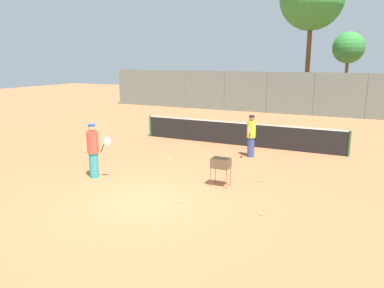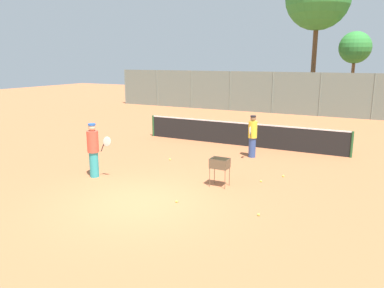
% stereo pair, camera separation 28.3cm
% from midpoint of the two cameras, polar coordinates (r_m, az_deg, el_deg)
% --- Properties ---
extents(ground_plane, '(80.00, 80.00, 0.00)m').
position_cam_midpoint_polar(ground_plane, '(10.47, -8.47, -8.87)').
color(ground_plane, '#B7663D').
extents(tennis_net, '(9.51, 0.10, 1.07)m').
position_cam_midpoint_polar(tennis_net, '(17.14, 6.56, 1.63)').
color(tennis_net, '#26592D').
rests_on(tennis_net, ground_plane).
extents(back_fence, '(29.91, 0.08, 2.99)m').
position_cam_midpoint_polar(back_fence, '(27.66, 14.48, 7.47)').
color(back_fence, slate).
rests_on(back_fence, ground_plane).
extents(tree_2, '(2.45, 2.45, 5.99)m').
position_cam_midpoint_polar(tree_2, '(32.58, 22.51, 13.34)').
color(tree_2, brown).
rests_on(tree_2, ground_plane).
extents(player_white_outfit, '(0.93, 0.37, 1.80)m').
position_cam_midpoint_polar(player_white_outfit, '(12.71, -15.43, -0.90)').
color(player_white_outfit, teal).
rests_on(player_white_outfit, ground_plane).
extents(player_red_cap, '(0.35, 0.90, 1.69)m').
position_cam_midpoint_polar(player_red_cap, '(15.08, 8.47, 1.29)').
color(player_red_cap, '#334C8C').
rests_on(player_red_cap, ground_plane).
extents(ball_cart, '(0.56, 0.41, 0.89)m').
position_cam_midpoint_polar(ball_cart, '(11.52, 3.67, -3.28)').
color(ball_cart, brown).
rests_on(ball_cart, ground_plane).
extents(tennis_ball_0, '(0.07, 0.07, 0.07)m').
position_cam_midpoint_polar(tennis_ball_0, '(14.62, -4.08, -2.36)').
color(tennis_ball_0, '#D1E54C').
rests_on(tennis_ball_0, ground_plane).
extents(tennis_ball_1, '(0.07, 0.07, 0.07)m').
position_cam_midpoint_polar(tennis_ball_1, '(10.37, -2.78, -8.76)').
color(tennis_ball_1, '#D1E54C').
rests_on(tennis_ball_1, ground_plane).
extents(tennis_ball_2, '(0.07, 0.07, 0.07)m').
position_cam_midpoint_polar(tennis_ball_2, '(9.72, 9.74, -10.47)').
color(tennis_ball_2, '#D1E54C').
rests_on(tennis_ball_2, ground_plane).
extents(tennis_ball_3, '(0.07, 0.07, 0.07)m').
position_cam_midpoint_polar(tennis_ball_3, '(12.94, 13.12, -4.69)').
color(tennis_ball_3, '#D1E54C').
rests_on(tennis_ball_3, ground_plane).
extents(tennis_ball_4, '(0.07, 0.07, 0.07)m').
position_cam_midpoint_polar(tennis_ball_4, '(12.26, 9.89, -5.51)').
color(tennis_ball_4, '#D1E54C').
rests_on(tennis_ball_4, ground_plane).
extents(parked_car, '(4.20, 1.70, 1.60)m').
position_cam_midpoint_polar(parked_car, '(30.98, 10.89, 6.62)').
color(parked_car, white).
rests_on(parked_car, ground_plane).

